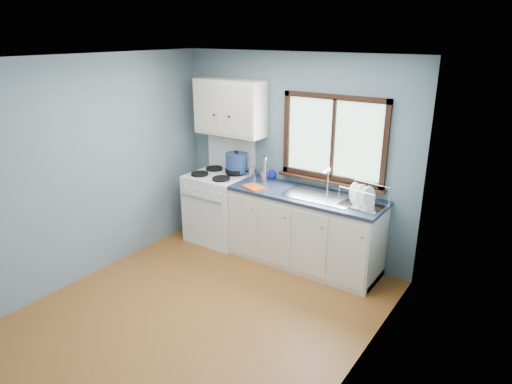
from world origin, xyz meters
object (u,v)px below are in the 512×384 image
Objects in this scene: gas_range at (219,205)px; thermos at (264,169)px; stockpot at (237,162)px; utensil_crock at (253,172)px; sink at (319,201)px; skillet at (235,170)px; base_cabinets at (304,233)px; dish_rack at (363,200)px.

thermos is at bearing 9.56° from gas_range.
stockpot is 0.94× the size of utensil_crock.
sink is at bearing -8.42° from utensil_crock.
sink is 1.30m from skillet.
gas_range is at bearing -179.18° from base_cabinets.
gas_range is 1.31m from base_cabinets.
gas_range is 2.06m from dish_rack.
thermos is at bearing 173.64° from sink.
utensil_crock is at bearing 21.72° from gas_range.
thermos is at bearing -21.38° from skillet.
thermos is at bearing -15.91° from utensil_crock.
utensil_crock is (0.24, 0.05, 0.01)m from skillet.
stockpot is at bearing 173.06° from base_cabinets.
gas_range is at bearing -141.31° from stockpot.
thermos reaches higher than sink.
sink is at bearing -6.00° from stockpot.
sink is 0.86m from thermos.
stockpot is at bearing -175.42° from utensil_crock.
dish_rack reaches higher than base_cabinets.
base_cabinets is at bearing 0.82° from gas_range.
base_cabinets is 1.06m from utensil_crock.
gas_range is 1.53m from sink.
gas_range reaches higher than thermos.
gas_range is 3.85× the size of utensil_crock.
stockpot is at bearing 174.00° from sink.
thermos reaches higher than skillet.
thermos is (-0.83, 0.09, 0.23)m from sink.
skillet is (-1.29, 0.11, 0.13)m from sink.
skillet is 0.11m from stockpot.
gas_range reaches higher than skillet.
base_cabinets is 0.94m from thermos.
base_cabinets is 0.48m from sink.
thermos is (0.66, 0.11, 0.59)m from gas_range.
utensil_crock is 0.71× the size of dish_rack.
dish_rack is (1.81, -0.11, -0.00)m from skillet.
dish_rack is at bearing 0.06° from base_cabinets.
gas_range reaches higher than base_cabinets.
gas_range is 0.74× the size of base_cabinets.
utensil_crock is at bearing 4.58° from stockpot.
sink is at bearing -24.18° from skillet.
dish_rack is (1.81, -0.13, -0.11)m from stockpot.
utensil_crock reaches higher than skillet.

